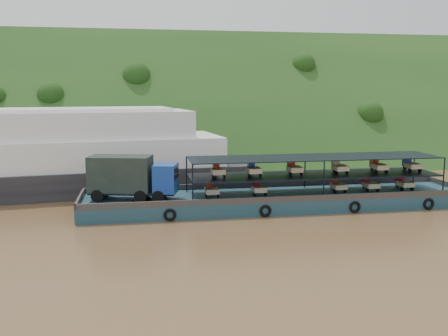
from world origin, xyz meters
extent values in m
plane|color=brown|center=(0.00, 0.00, 0.00)|extent=(160.00, 160.00, 0.00)
cube|color=#173714|center=(0.00, 36.00, 0.00)|extent=(140.00, 39.60, 39.60)
cube|color=#143D47|center=(2.33, -0.31, 0.60)|extent=(35.00, 7.00, 1.20)
cube|color=#592D19|center=(2.33, 3.09, 1.45)|extent=(35.00, 0.20, 0.50)
cube|color=#592D19|center=(2.33, -3.71, 1.45)|extent=(35.00, 0.20, 0.50)
cube|color=#592D19|center=(-15.07, -0.31, 1.45)|extent=(0.20, 7.00, 0.50)
torus|color=black|center=(-7.67, -3.86, 0.55)|extent=(1.06, 0.26, 1.06)
torus|color=black|center=(0.33, -3.86, 0.55)|extent=(1.06, 0.26, 1.06)
torus|color=black|center=(8.33, -3.86, 0.55)|extent=(1.06, 0.26, 1.06)
torus|color=black|center=(15.33, -3.86, 0.55)|extent=(1.06, 0.26, 1.06)
cylinder|color=black|center=(-13.56, -0.95, 1.74)|extent=(1.15, 0.63, 1.09)
cylinder|color=black|center=(-13.01, 1.26, 1.74)|extent=(1.15, 0.63, 1.09)
cylinder|color=black|center=(-9.98, -1.84, 1.74)|extent=(1.15, 0.63, 1.09)
cylinder|color=black|center=(-9.43, 0.38, 1.74)|extent=(1.15, 0.63, 1.09)
cylinder|color=black|center=(-8.50, -2.20, 1.74)|extent=(1.15, 0.63, 1.09)
cylinder|color=black|center=(-7.96, 0.01, 1.74)|extent=(1.15, 0.63, 1.09)
cube|color=black|center=(-10.55, -0.52, 1.91)|extent=(7.74, 4.09, 0.22)
cube|color=navy|center=(-7.81, -1.20, 3.15)|extent=(2.42, 2.97, 2.39)
cube|color=black|center=(-6.91, -1.42, 3.59)|extent=(0.58, 2.12, 0.98)
cube|color=black|center=(-11.60, -0.26, 3.48)|extent=(5.68, 3.78, 3.04)
cube|color=black|center=(5.83, -0.31, 2.86)|extent=(23.00, 5.00, 0.12)
cube|color=black|center=(5.83, -0.31, 4.50)|extent=(23.00, 5.00, 0.08)
cylinder|color=black|center=(-5.67, -2.81, 2.85)|extent=(0.12, 0.12, 3.30)
cylinder|color=black|center=(-5.67, 2.19, 2.85)|extent=(0.12, 0.12, 3.30)
cylinder|color=black|center=(5.83, -2.81, 2.85)|extent=(0.12, 0.12, 3.30)
cylinder|color=black|center=(5.83, 2.19, 2.85)|extent=(0.12, 0.12, 3.30)
cylinder|color=black|center=(17.33, -2.81, 2.85)|extent=(0.12, 0.12, 3.30)
cylinder|color=black|center=(17.33, 2.19, 2.85)|extent=(0.12, 0.12, 3.30)
cylinder|color=black|center=(-3.75, 0.74, 1.46)|extent=(0.12, 0.52, 0.52)
cylinder|color=black|center=(-4.25, -1.06, 1.46)|extent=(0.14, 0.52, 0.52)
cylinder|color=black|center=(-3.25, -1.06, 1.46)|extent=(0.14, 0.52, 0.52)
cube|color=beige|center=(-3.75, -0.71, 1.80)|extent=(1.15, 1.50, 0.44)
cube|color=red|center=(-3.75, 0.44, 1.98)|extent=(0.55, 0.80, 0.80)
cube|color=red|center=(-3.75, 0.24, 2.48)|extent=(0.50, 0.10, 0.10)
cylinder|color=black|center=(0.54, 0.74, 1.46)|extent=(0.12, 0.52, 0.52)
cylinder|color=black|center=(0.04, -1.06, 1.46)|extent=(0.14, 0.52, 0.52)
cylinder|color=black|center=(1.04, -1.06, 1.46)|extent=(0.14, 0.52, 0.52)
cube|color=beige|center=(0.54, -0.71, 1.80)|extent=(1.15, 1.50, 0.44)
cube|color=#AC0B18|center=(0.54, 0.44, 1.98)|extent=(0.55, 0.80, 0.80)
cube|color=#AC0B18|center=(0.54, 0.24, 2.48)|extent=(0.50, 0.10, 0.10)
cylinder|color=black|center=(8.12, 0.74, 1.46)|extent=(0.12, 0.52, 0.52)
cylinder|color=black|center=(7.62, -1.06, 1.46)|extent=(0.14, 0.52, 0.52)
cylinder|color=black|center=(8.62, -1.06, 1.46)|extent=(0.14, 0.52, 0.52)
cube|color=beige|center=(8.12, -0.71, 1.80)|extent=(1.15, 1.50, 0.44)
cube|color=#BA2B0C|center=(8.12, 0.44, 1.98)|extent=(0.55, 0.80, 0.80)
cube|color=#BA2B0C|center=(8.12, 0.24, 2.48)|extent=(0.50, 0.10, 0.10)
cylinder|color=black|center=(11.31, 0.74, 1.46)|extent=(0.12, 0.52, 0.52)
cylinder|color=black|center=(10.81, -1.06, 1.46)|extent=(0.14, 0.52, 0.52)
cylinder|color=black|center=(11.81, -1.06, 1.46)|extent=(0.14, 0.52, 0.52)
cube|color=beige|center=(11.31, -0.71, 1.80)|extent=(1.15, 1.50, 0.44)
cube|color=red|center=(11.31, 0.44, 1.98)|extent=(0.55, 0.80, 0.80)
cube|color=red|center=(11.31, 0.24, 2.48)|extent=(0.50, 0.10, 0.10)
cylinder|color=black|center=(14.79, 0.74, 1.46)|extent=(0.12, 0.52, 0.52)
cylinder|color=black|center=(14.29, -1.06, 1.46)|extent=(0.14, 0.52, 0.52)
cylinder|color=black|center=(15.29, -1.06, 1.46)|extent=(0.14, 0.52, 0.52)
cube|color=beige|center=(14.79, -0.71, 1.80)|extent=(1.15, 1.50, 0.44)
cube|color=#B70C27|center=(14.79, 0.44, 1.98)|extent=(0.55, 0.80, 0.80)
cube|color=#B70C27|center=(14.79, 0.24, 2.48)|extent=(0.50, 0.10, 0.10)
cylinder|color=black|center=(-3.18, 0.74, 3.18)|extent=(0.12, 0.52, 0.52)
cylinder|color=black|center=(-3.68, -1.06, 3.18)|extent=(0.14, 0.52, 0.52)
cylinder|color=black|center=(-2.68, -1.06, 3.18)|extent=(0.14, 0.52, 0.52)
cube|color=#C5B98B|center=(-3.18, -0.71, 3.52)|extent=(1.15, 1.50, 0.44)
cube|color=red|center=(-3.18, 0.44, 3.70)|extent=(0.55, 0.80, 0.80)
cube|color=red|center=(-3.18, 0.24, 4.20)|extent=(0.50, 0.10, 0.10)
cylinder|color=black|center=(0.06, 0.74, 3.18)|extent=(0.12, 0.52, 0.52)
cylinder|color=black|center=(-0.44, -1.06, 3.18)|extent=(0.14, 0.52, 0.52)
cylinder|color=black|center=(0.56, -1.06, 3.18)|extent=(0.14, 0.52, 0.52)
cube|color=beige|center=(0.06, -0.71, 3.52)|extent=(1.15, 1.50, 0.44)
cube|color=navy|center=(0.06, 0.44, 3.70)|extent=(0.55, 0.80, 0.80)
cube|color=navy|center=(0.06, 0.24, 4.20)|extent=(0.50, 0.10, 0.10)
cylinder|color=black|center=(3.85, 0.74, 3.18)|extent=(0.12, 0.52, 0.52)
cylinder|color=black|center=(3.35, -1.06, 3.18)|extent=(0.14, 0.52, 0.52)
cylinder|color=black|center=(4.35, -1.06, 3.18)|extent=(0.14, 0.52, 0.52)
cube|color=#C7B88D|center=(3.85, -0.71, 3.52)|extent=(1.15, 1.50, 0.44)
cube|color=#B5260C|center=(3.85, 0.44, 3.70)|extent=(0.55, 0.80, 0.80)
cube|color=#B5260C|center=(3.85, 0.24, 4.20)|extent=(0.50, 0.10, 0.10)
cylinder|color=black|center=(8.22, 0.74, 3.18)|extent=(0.12, 0.52, 0.52)
cylinder|color=black|center=(7.72, -1.06, 3.18)|extent=(0.14, 0.52, 0.52)
cylinder|color=black|center=(8.72, -1.06, 3.18)|extent=(0.14, 0.52, 0.52)
cube|color=beige|center=(8.22, -0.71, 3.52)|extent=(1.15, 1.50, 0.44)
cube|color=beige|center=(8.22, 0.44, 3.70)|extent=(0.55, 0.80, 0.80)
cube|color=beige|center=(8.22, 0.24, 4.20)|extent=(0.50, 0.10, 0.10)
cylinder|color=black|center=(12.10, 0.74, 3.18)|extent=(0.12, 0.52, 0.52)
cylinder|color=black|center=(11.60, -1.06, 3.18)|extent=(0.14, 0.52, 0.52)
cylinder|color=black|center=(12.60, -1.06, 3.18)|extent=(0.14, 0.52, 0.52)
cube|color=beige|center=(12.10, -0.71, 3.52)|extent=(1.15, 1.50, 0.44)
cube|color=red|center=(12.10, 0.44, 3.70)|extent=(0.55, 0.80, 0.80)
cube|color=red|center=(12.10, 0.24, 4.20)|extent=(0.50, 0.10, 0.10)
cylinder|color=black|center=(15.48, 0.74, 3.18)|extent=(0.12, 0.52, 0.52)
cylinder|color=black|center=(14.98, -1.06, 3.18)|extent=(0.14, 0.52, 0.52)
cylinder|color=black|center=(15.98, -1.06, 3.18)|extent=(0.14, 0.52, 0.52)
cube|color=beige|center=(15.48, -0.71, 3.52)|extent=(1.15, 1.50, 0.44)
cube|color=#193099|center=(15.48, 0.44, 3.70)|extent=(0.55, 0.80, 0.80)
cube|color=#193099|center=(15.48, 0.24, 4.20)|extent=(0.50, 0.10, 0.10)
cube|color=black|center=(-19.58, 10.31, 1.29)|extent=(44.10, 16.16, 2.59)
cube|color=white|center=(-19.58, 10.31, 4.09)|extent=(37.56, 14.27, 3.02)
cube|color=white|center=(-19.58, 10.31, 7.00)|extent=(31.01, 12.38, 2.80)
cube|color=white|center=(-19.58, 10.31, 8.56)|extent=(26.60, 10.76, 0.32)
camera|label=1|loc=(-10.17, -43.40, 10.60)|focal=40.00mm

